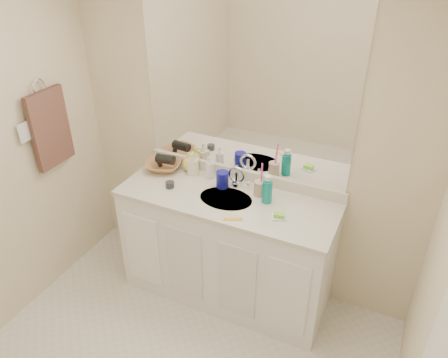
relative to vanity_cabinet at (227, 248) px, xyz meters
name	(u,v)px	position (x,y,z in m)	size (l,w,h in m)	color
wall_back	(244,139)	(0.00, 0.28, 0.77)	(2.60, 0.02, 2.40)	beige
wall_right	(439,352)	(1.30, -1.02, 0.77)	(0.02, 2.60, 2.40)	beige
vanity_cabinet	(227,248)	(0.00, 0.00, 0.00)	(1.50, 0.55, 0.85)	white
countertop	(227,199)	(0.00, 0.00, 0.44)	(1.52, 0.57, 0.03)	beige
backsplash	(242,174)	(0.00, 0.26, 0.50)	(1.52, 0.03, 0.08)	silver
sink_basin	(226,200)	(0.00, -0.02, 0.44)	(0.37, 0.37, 0.02)	silver
faucet	(237,179)	(0.00, 0.16, 0.51)	(0.02, 0.02, 0.11)	silver
mirror	(245,89)	(0.00, 0.27, 1.14)	(1.48, 0.01, 1.20)	white
blue_mug	(222,179)	(-0.09, 0.10, 0.51)	(0.09, 0.09, 0.12)	navy
tan_cup	(260,188)	(0.19, 0.12, 0.51)	(0.08, 0.08, 0.11)	#CBAA8F
toothbrush	(262,176)	(0.20, 0.12, 0.60)	(0.01, 0.01, 0.22)	#FF43AE
mouthwash_bottle	(267,191)	(0.26, 0.06, 0.54)	(0.07, 0.07, 0.16)	#0B8780
soap_dish	(279,217)	(0.40, -0.08, 0.46)	(0.09, 0.07, 0.01)	white
green_soap	(279,215)	(0.40, -0.08, 0.48)	(0.07, 0.05, 0.02)	#8AE136
orange_comb	(233,219)	(0.14, -0.22, 0.46)	(0.12, 0.02, 0.00)	yellow
dark_jar	(170,185)	(-0.42, -0.06, 0.48)	(0.06, 0.06, 0.04)	#2A2B30
soap_bottle_white	(210,167)	(-0.22, 0.18, 0.54)	(0.07, 0.07, 0.18)	white
soap_bottle_cream	(193,163)	(-0.36, 0.18, 0.54)	(0.08, 0.08, 0.18)	beige
soap_bottle_yellow	(190,161)	(-0.41, 0.22, 0.53)	(0.11, 0.11, 0.15)	#F5EC5F
wicker_basket	(164,165)	(-0.60, 0.14, 0.49)	(0.26, 0.26, 0.06)	#AC7245
hair_dryer	(165,159)	(-0.58, 0.14, 0.54)	(0.07, 0.07, 0.14)	black
towel_ring	(39,87)	(-1.27, -0.25, 1.12)	(0.11, 0.11, 0.01)	silver
hand_towel	(50,129)	(-1.25, -0.25, 0.82)	(0.04, 0.32, 0.55)	#3E2621
switch_plate	(24,132)	(-1.27, -0.45, 0.88)	(0.01, 0.09, 0.13)	white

